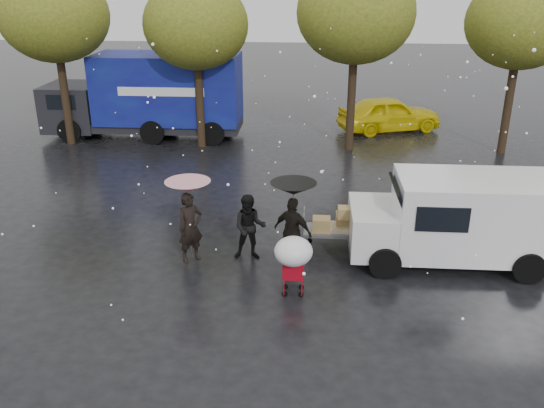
# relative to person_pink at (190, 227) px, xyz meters

# --- Properties ---
(ground) EXTENTS (90.00, 90.00, 0.00)m
(ground) POSITION_rel_person_pink_xyz_m (1.92, -0.20, -0.90)
(ground) COLOR black
(ground) RESTS_ON ground
(person_pink) EXTENTS (0.78, 0.74, 1.79)m
(person_pink) POSITION_rel_person_pink_xyz_m (0.00, 0.00, 0.00)
(person_pink) COLOR black
(person_pink) RESTS_ON ground
(person_middle) EXTENTS (0.86, 0.69, 1.69)m
(person_middle) POSITION_rel_person_pink_xyz_m (1.45, 0.22, -0.05)
(person_middle) COLOR black
(person_middle) RESTS_ON ground
(person_black) EXTENTS (1.10, 0.85, 1.74)m
(person_black) POSITION_rel_person_pink_xyz_m (2.52, 0.01, -0.03)
(person_black) COLOR black
(person_black) RESTS_ON ground
(umbrella_pink) EXTENTS (1.11, 1.11, 2.11)m
(umbrella_pink) POSITION_rel_person_pink_xyz_m (0.00, 0.00, 1.06)
(umbrella_pink) COLOR #4C4C4C
(umbrella_pink) RESTS_ON ground
(umbrella_black) EXTENTS (1.11, 1.11, 2.14)m
(umbrella_black) POSITION_rel_person_pink_xyz_m (2.52, 0.01, 1.09)
(umbrella_black) COLOR #4C4C4C
(umbrella_black) RESTS_ON ground
(vendor_cart) EXTENTS (1.52, 0.80, 1.27)m
(vendor_cart) POSITION_rel_person_pink_xyz_m (3.61, 0.80, -0.17)
(vendor_cart) COLOR slate
(vendor_cart) RESTS_ON ground
(shopping_cart) EXTENTS (0.84, 0.84, 1.46)m
(shopping_cart) POSITION_rel_person_pink_xyz_m (2.60, -1.56, 0.17)
(shopping_cart) COLOR red
(shopping_cart) RESTS_ON ground
(white_van) EXTENTS (4.91, 2.18, 2.20)m
(white_van) POSITION_rel_person_pink_xyz_m (6.54, 0.44, 0.27)
(white_van) COLOR white
(white_van) RESTS_ON ground
(blue_truck) EXTENTS (8.30, 2.60, 3.50)m
(blue_truck) POSITION_rel_person_pink_xyz_m (-3.99, 11.12, 0.86)
(blue_truck) COLOR navy
(blue_truck) RESTS_ON ground
(box_ground_near) EXTENTS (0.70, 0.63, 0.51)m
(box_ground_near) POSITION_rel_person_pink_xyz_m (4.48, 1.19, -0.64)
(box_ground_near) COLOR olive
(box_ground_near) RESTS_ON ground
(box_ground_far) EXTENTS (0.53, 0.46, 0.36)m
(box_ground_far) POSITION_rel_person_pink_xyz_m (4.91, 0.96, -0.71)
(box_ground_far) COLOR olive
(box_ground_far) RESTS_ON ground
(yellow_taxi) EXTENTS (4.87, 3.17, 1.54)m
(yellow_taxi) POSITION_rel_person_pink_xyz_m (6.32, 12.78, -0.12)
(yellow_taxi) COLOR yellow
(yellow_taxi) RESTS_ON ground
(tree_row) EXTENTS (21.60, 4.40, 7.12)m
(tree_row) POSITION_rel_person_pink_xyz_m (1.45, 9.80, 4.13)
(tree_row) COLOR black
(tree_row) RESTS_ON ground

